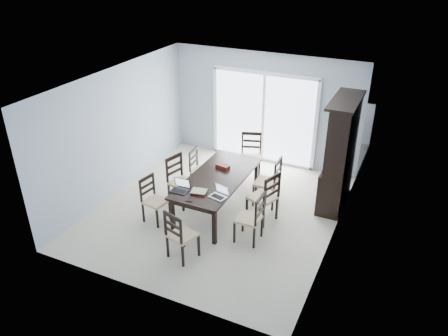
{
  "coord_description": "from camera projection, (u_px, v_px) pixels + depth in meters",
  "views": [
    {
      "loc": [
        3.19,
        -6.56,
        4.74
      ],
      "look_at": [
        0.14,
        0.0,
        0.97
      ],
      "focal_mm": 35.0,
      "sensor_mm": 36.0,
      "label": 1
    }
  ],
  "objects": [
    {
      "name": "railing",
      "position": [
        288.0,
        112.0,
        12.02
      ],
      "size": [
        4.5,
        0.06,
        1.1
      ],
      "primitive_type": "cube",
      "color": "#99999E",
      "rests_on": "balcony"
    },
    {
      "name": "balcony",
      "position": [
        275.0,
        146.0,
        11.5
      ],
      "size": [
        4.5,
        2.0,
        0.1
      ],
      "primitive_type": "cube",
      "color": "gray",
      "rests_on": "ground"
    },
    {
      "name": "sliding_door",
      "position": [
        263.0,
        118.0,
        10.15
      ],
      "size": [
        2.52,
        0.05,
        2.18
      ],
      "color": "silver",
      "rests_on": "floor"
    },
    {
      "name": "laptop_silver",
      "position": [
        218.0,
        195.0,
        7.62
      ],
      "size": [
        0.33,
        0.27,
        0.2
      ],
      "rotation": [
        0.0,
        0.0,
        -0.24
      ],
      "color": "#B9B9BB",
      "rests_on": "dining_table"
    },
    {
      "name": "wall_right",
      "position": [
        340.0,
        175.0,
        7.22
      ],
      "size": [
        0.02,
        5.0,
        2.6
      ],
      "primitive_type": "cube",
      "color": "#909DAC",
      "rests_on": "floor"
    },
    {
      "name": "ceiling",
      "position": [
        217.0,
        82.0,
        7.46
      ],
      "size": [
        5.0,
        5.0,
        0.0
      ],
      "primitive_type": "plane",
      "rotation": [
        3.14,
        0.0,
        0.0
      ],
      "color": "white",
      "rests_on": "back_wall"
    },
    {
      "name": "china_hutch",
      "position": [
        340.0,
        155.0,
        8.41
      ],
      "size": [
        0.5,
        1.38,
        2.2
      ],
      "color": "black",
      "rests_on": "floor"
    },
    {
      "name": "floor",
      "position": [
        218.0,
        210.0,
        8.66
      ],
      "size": [
        5.0,
        5.0,
        0.0
      ],
      "primitive_type": "plane",
      "color": "beige",
      "rests_on": "ground"
    },
    {
      "name": "chair_right_mid",
      "position": [
        267.0,
        193.0,
        8.02
      ],
      "size": [
        0.58,
        0.57,
        1.19
      ],
      "rotation": [
        0.0,
        0.0,
        1.24
      ],
      "color": "black",
      "rests_on": "floor"
    },
    {
      "name": "game_box",
      "position": [
        223.0,
        166.0,
        8.62
      ],
      "size": [
        0.29,
        0.18,
        0.07
      ],
      "primitive_type": "cube",
      "rotation": [
        0.0,
        0.0,
        -0.19
      ],
      "color": "#4E0F10",
      "rests_on": "dining_table"
    },
    {
      "name": "back_wall",
      "position": [
        264.0,
        109.0,
        10.07
      ],
      "size": [
        4.5,
        0.02,
        2.6
      ],
      "primitive_type": "cube",
      "color": "#909DAC",
      "rests_on": "floor"
    },
    {
      "name": "hot_tub",
      "position": [
        248.0,
        121.0,
        11.66
      ],
      "size": [
        2.08,
        1.92,
        0.93
      ],
      "rotation": [
        0.0,
        0.0,
        -0.2
      ],
      "color": "maroon",
      "rests_on": "balcony"
    },
    {
      "name": "chair_end_near",
      "position": [
        178.0,
        231.0,
        7.06
      ],
      "size": [
        0.51,
        0.52,
        1.08
      ],
      "rotation": [
        0.0,
        0.0,
        -0.29
      ],
      "color": "black",
      "rests_on": "floor"
    },
    {
      "name": "chair_left_near",
      "position": [
        152.0,
        194.0,
        8.13
      ],
      "size": [
        0.46,
        0.45,
        1.04
      ],
      "rotation": [
        0.0,
        0.0,
        -1.73
      ],
      "color": "black",
      "rests_on": "floor"
    },
    {
      "name": "cell_phone",
      "position": [
        189.0,
        201.0,
        7.53
      ],
      "size": [
        0.12,
        0.07,
        0.01
      ],
      "primitive_type": "cube",
      "rotation": [
        0.0,
        0.0,
        0.18
      ],
      "color": "black",
      "rests_on": "dining_table"
    },
    {
      "name": "chair_left_far",
      "position": [
        198.0,
        165.0,
        9.23
      ],
      "size": [
        0.4,
        0.39,
        1.01
      ],
      "rotation": [
        0.0,
        0.0,
        -1.53
      ],
      "color": "black",
      "rests_on": "floor"
    },
    {
      "name": "book_stack",
      "position": [
        199.0,
        192.0,
        7.77
      ],
      "size": [
        0.31,
        0.26,
        0.05
      ],
      "rotation": [
        0.0,
        0.0,
        0.07
      ],
      "color": "maroon",
      "rests_on": "dining_table"
    },
    {
      "name": "chair_left_mid",
      "position": [
        179.0,
        175.0,
        8.65
      ],
      "size": [
        0.55,
        0.54,
        1.17
      ],
      "rotation": [
        0.0,
        0.0,
        -1.84
      ],
      "color": "black",
      "rests_on": "floor"
    },
    {
      "name": "chair_right_near",
      "position": [
        254.0,
        213.0,
        7.5
      ],
      "size": [
        0.43,
        0.41,
        1.09
      ],
      "rotation": [
        0.0,
        0.0,
        1.56
      ],
      "color": "black",
      "rests_on": "floor"
    },
    {
      "name": "dining_table",
      "position": [
        217.0,
        180.0,
        8.35
      ],
      "size": [
        1.0,
        2.2,
        0.75
      ],
      "color": "black",
      "rests_on": "floor"
    },
    {
      "name": "chair_end_far",
      "position": [
        251.0,
        151.0,
        9.64
      ],
      "size": [
        0.57,
        0.58,
        1.18
      ],
      "rotation": [
        0.0,
        0.0,
        3.47
      ],
      "color": "black",
      "rests_on": "floor"
    },
    {
      "name": "laptop_dark",
      "position": [
        179.0,
        189.0,
        7.8
      ],
      "size": [
        0.32,
        0.23,
        0.21
      ],
      "rotation": [
        0.0,
        0.0,
        0.05
      ],
      "color": "black",
      "rests_on": "dining_table"
    },
    {
      "name": "chair_right_far",
      "position": [
        272.0,
        177.0,
        8.56
      ],
      "size": [
        0.47,
        0.46,
        1.18
      ],
      "rotation": [
        0.0,
        0.0,
        1.61
      ],
      "color": "black",
      "rests_on": "floor"
    },
    {
      "name": "wall_left",
      "position": [
        118.0,
        131.0,
        8.9
      ],
      "size": [
        0.02,
        5.0,
        2.6
      ],
      "primitive_type": "cube",
      "color": "#909DAC",
      "rests_on": "floor"
    }
  ]
}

